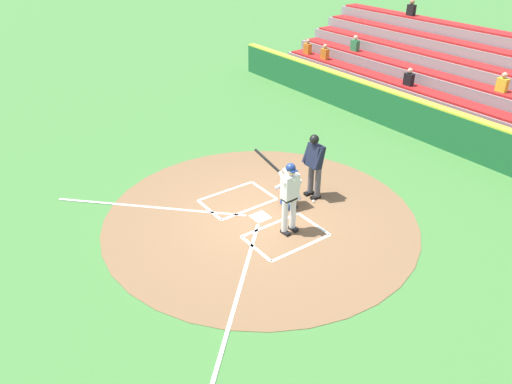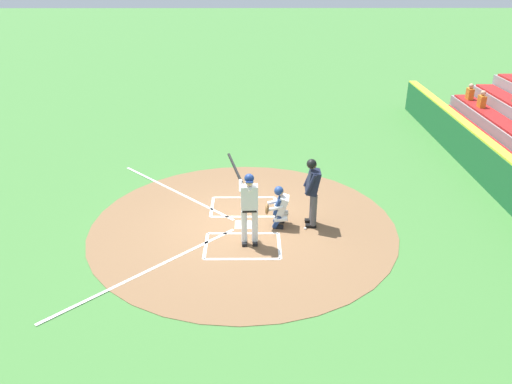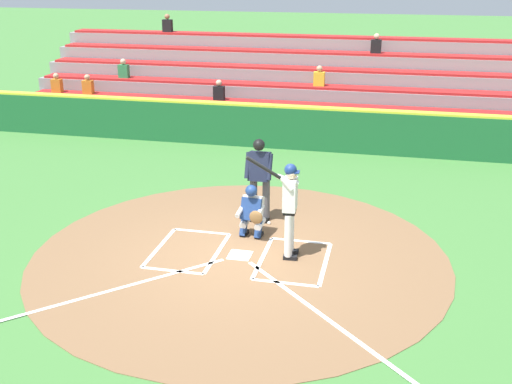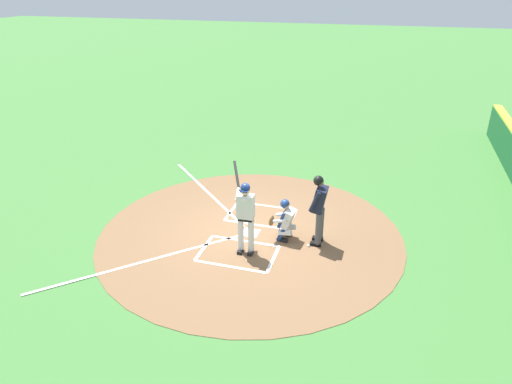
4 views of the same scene
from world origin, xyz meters
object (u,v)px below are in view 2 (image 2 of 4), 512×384
(plate_umpire, at_px, (313,188))
(batter, at_px, (249,204))
(baseball, at_px, (305,228))
(catcher, at_px, (279,206))

(plate_umpire, bearing_deg, batter, 119.83)
(batter, height_order, baseball, batter)
(batter, relative_size, catcher, 1.88)
(batter, bearing_deg, baseball, -64.88)
(catcher, height_order, baseball, catcher)
(plate_umpire, xyz_separation_m, baseball, (-0.25, 0.17, -1.04))
(catcher, bearing_deg, plate_umpire, -87.58)
(batter, height_order, plate_umpire, batter)
(plate_umpire, relative_size, baseball, 25.20)
(plate_umpire, height_order, baseball, plate_umpire)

